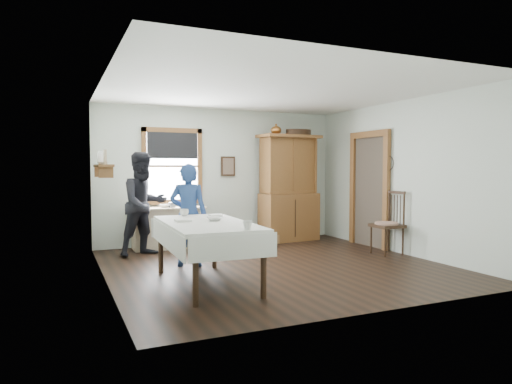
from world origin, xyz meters
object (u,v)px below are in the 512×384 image
wicker_basket (272,239)px  woman_blue (188,219)px  work_counter (169,228)px  pail (251,238)px  dining_table (207,253)px  figure_dark (144,208)px  china_hutch (289,188)px  spindle_chair (387,223)px

wicker_basket → woman_blue: 2.59m
work_counter → pail: bearing=-15.4°
dining_table → figure_dark: size_ratio=1.23×
dining_table → woman_blue: bearing=85.9°
china_hutch → woman_blue: 3.08m
spindle_chair → dining_table: bearing=-168.3°
spindle_chair → work_counter: bearing=147.7°
dining_table → pail: size_ratio=7.04×
dining_table → figure_dark: 2.40m
china_hutch → spindle_chair: size_ratio=1.97×
china_hutch → dining_table: (-2.68, -2.77, -0.69)m
woman_blue → figure_dark: (-0.47, 1.16, 0.10)m
work_counter → wicker_basket: (2.01, -0.31, -0.30)m
dining_table → wicker_basket: bearing=49.5°
dining_table → china_hutch: bearing=45.9°
pail → figure_dark: 2.19m
work_counter → wicker_basket: 2.06m
pail → figure_dark: figure_dark is taller
dining_table → pail: (1.69, 2.45, -0.26)m
work_counter → china_hutch: (2.52, -0.09, 0.71)m
spindle_chair → pail: 2.57m
figure_dark → work_counter: bearing=23.9°
work_counter → woman_blue: woman_blue is taller
china_hutch → dining_table: bearing=-138.9°
wicker_basket → woman_blue: size_ratio=0.21×
pail → wicker_basket: (0.49, 0.10, -0.05)m
spindle_chair → woman_blue: 3.47m
wicker_basket → dining_table: bearing=-130.5°
spindle_chair → figure_dark: figure_dark is taller
dining_table → figure_dark: bearing=99.4°
work_counter → china_hutch: bearing=-2.3°
pail → wicker_basket: 0.50m
pail → dining_table: bearing=-124.6°
spindle_chair → figure_dark: bearing=157.8°
pail → woman_blue: size_ratio=0.20×
spindle_chair → wicker_basket: bearing=126.5°
china_hutch → spindle_chair: (0.84, -2.08, -0.54)m
work_counter → woman_blue: size_ratio=0.93×
spindle_chair → wicker_basket: (-1.34, 1.85, -0.47)m
work_counter → figure_dark: (-0.55, -0.53, 0.44)m
pail → wicker_basket: size_ratio=0.94×
china_hutch → dining_table: size_ratio=1.08×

